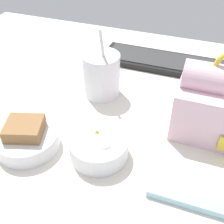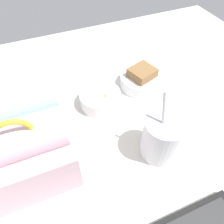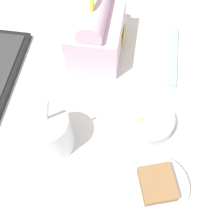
# 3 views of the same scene
# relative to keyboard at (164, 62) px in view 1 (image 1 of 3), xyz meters

# --- Properties ---
(desk_surface) EXTENTS (1.40, 1.10, 0.02)m
(desk_surface) POSITION_rel_keyboard_xyz_m (-0.06, -0.33, -0.02)
(desk_surface) COLOR silver
(desk_surface) RESTS_ON ground
(keyboard) EXTENTS (0.39, 0.13, 0.02)m
(keyboard) POSITION_rel_keyboard_xyz_m (0.00, 0.00, 0.00)
(keyboard) COLOR black
(keyboard) RESTS_ON desk_surface
(lunch_bag) EXTENTS (0.19, 0.14, 0.20)m
(lunch_bag) POSITION_rel_keyboard_xyz_m (0.17, -0.26, 0.06)
(lunch_bag) COLOR beige
(lunch_bag) RESTS_ON desk_surface
(soup_cup) EXTENTS (0.10, 0.10, 0.19)m
(soup_cup) POSITION_rel_keyboard_xyz_m (-0.12, -0.21, 0.05)
(soup_cup) COLOR silver
(soup_cup) RESTS_ON desk_surface
(bento_bowl_sandwich) EXTENTS (0.14, 0.14, 0.06)m
(bento_bowl_sandwich) POSITION_rel_keyboard_xyz_m (-0.20, -0.45, 0.01)
(bento_bowl_sandwich) COLOR silver
(bento_bowl_sandwich) RESTS_ON desk_surface
(bento_bowl_snacks) EXTENTS (0.12, 0.12, 0.05)m
(bento_bowl_snacks) POSITION_rel_keyboard_xyz_m (-0.05, -0.42, 0.01)
(bento_bowl_snacks) COLOR silver
(bento_bowl_snacks) RESTS_ON desk_surface
(chopstick_case) EXTENTS (0.21, 0.03, 0.02)m
(chopstick_case) POSITION_rel_keyboard_xyz_m (0.18, -0.47, -0.00)
(chopstick_case) COLOR #99C6D6
(chopstick_case) RESTS_ON desk_surface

